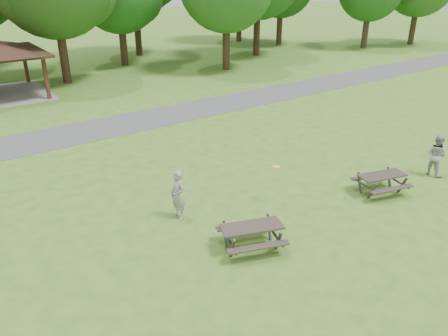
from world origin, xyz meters
The scene contains 7 objects.
ground centered at (0.00, 0.00, 0.00)m, with size 160.00×160.00×0.00m, color #426E1F.
asphalt_path centered at (0.00, 14.00, 0.01)m, with size 120.00×3.20×0.02m, color #48484A.
picnic_table_middle centered at (0.00, 1.20, 0.58)m, with size 2.20×1.98×0.79m.
picnic_table_far centered at (6.08, 1.20, 0.56)m, with size 2.04×1.79×0.75m.
frisbee_in_flight centered at (2.45, 2.96, 1.36)m, with size 0.33×0.33×0.02m.
frisbee_thrower centered at (-0.87, 3.96, 0.85)m, with size 0.62×0.41×1.70m, color #939396.
frisbee_catcher centered at (9.12, 0.96, 0.85)m, with size 0.82×0.64×1.69m, color #A5A5A7.
Camera 1 is at (-6.90, -7.12, 7.57)m, focal length 35.00 mm.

